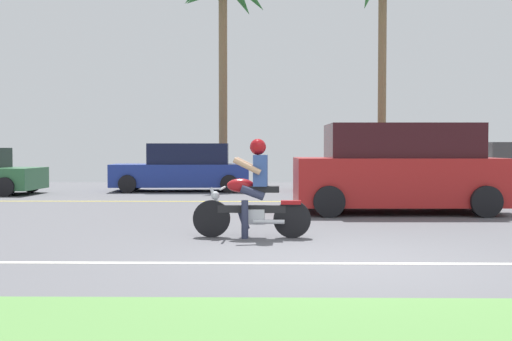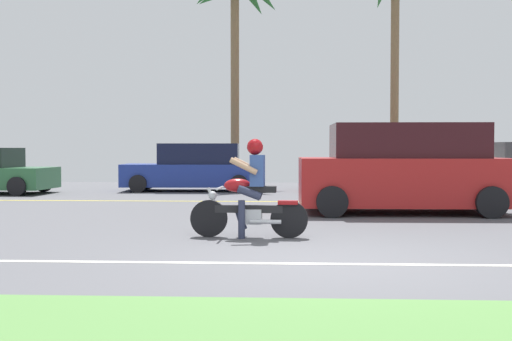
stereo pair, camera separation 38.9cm
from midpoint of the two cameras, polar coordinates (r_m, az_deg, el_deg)
name	(u,v)px [view 1 (the left image)]	position (r m, az deg, el deg)	size (l,w,h in m)	color
ground	(317,231)	(10.90, 4.45, -5.42)	(56.00, 30.00, 0.04)	#545459
lane_line_near	(338,263)	(7.75, 5.93, -8.29)	(50.40, 0.12, 0.01)	silver
lane_line_far	(299,201)	(16.58, 3.23, -2.79)	(50.40, 0.12, 0.01)	yellow
motorcyclist	(253,196)	(9.85, -1.43, -2.29)	(1.84, 0.60, 1.54)	black
suv_nearby	(398,169)	(14.04, 11.87, 0.09)	(4.59, 2.31, 1.91)	#AD1E1E
parked_car_1	(183,169)	(20.79, -7.08, 0.15)	(4.47, 1.99, 1.54)	navy
parked_car_2	(358,169)	(20.82, 8.59, 0.18)	(3.85, 1.95, 1.58)	#AD1E1E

